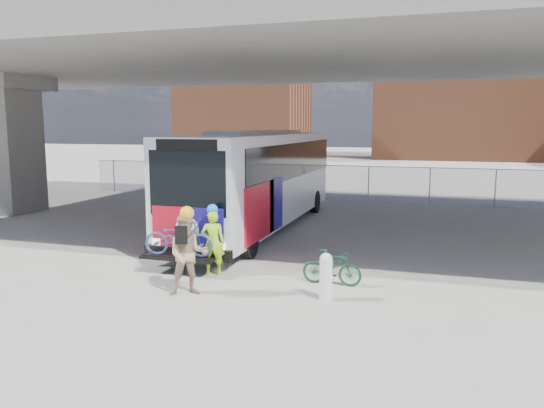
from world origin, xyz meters
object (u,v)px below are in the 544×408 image
at_px(bus, 260,173).
at_px(cyclist_tan, 188,253).
at_px(bollard, 326,275).
at_px(cyclist_hivis, 213,241).
at_px(bike_parked, 332,267).

xyz_separation_m(bus, cyclist_tan, (1.00, -8.04, -1.13)).
distance_m(bollard, cyclist_tan, 3.17).
height_order(bollard, cyclist_hivis, cyclist_hivis).
bearing_deg(cyclist_hivis, bollard, 144.58).
xyz_separation_m(bus, bike_parked, (4.00, -6.31, -1.67)).
relative_size(cyclist_tan, bike_parked, 1.41).
height_order(cyclist_hivis, cyclist_tan, cyclist_tan).
distance_m(cyclist_tan, bike_parked, 3.50).
relative_size(bollard, bike_parked, 0.73).
bearing_deg(bike_parked, bollard, -173.43).
height_order(bus, bollard, bus).
bearing_deg(cyclist_tan, bike_parked, 1.88).
bearing_deg(cyclist_hivis, bike_parked, 164.32).
distance_m(cyclist_hivis, cyclist_tan, 1.74).
bearing_deg(bollard, bike_parked, 94.48).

